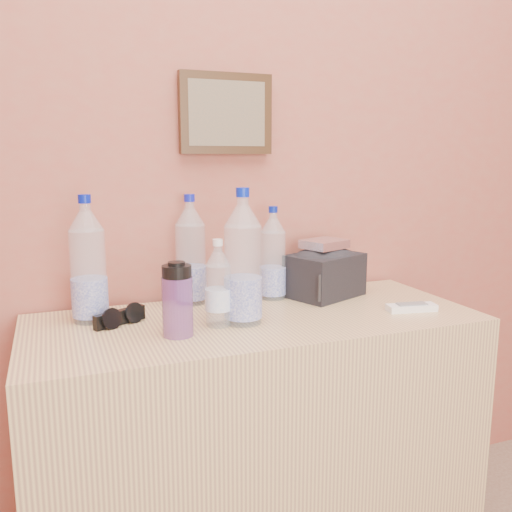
# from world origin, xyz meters

# --- Properties ---
(picture_frame) EXTENTS (0.30, 0.03, 0.25)m
(picture_frame) POSITION_xyz_m (-0.02, 1.98, 1.40)
(picture_frame) COLOR #382311
(picture_frame) RESTS_ON room_shell
(dresser) EXTENTS (1.29, 0.54, 0.81)m
(dresser) POSITION_xyz_m (-0.02, 1.71, 0.40)
(dresser) COLOR #AA8147
(dresser) RESTS_ON ground
(pet_large_a) EXTENTS (0.10, 0.10, 0.36)m
(pet_large_a) POSITION_xyz_m (-0.47, 1.84, 0.97)
(pet_large_a) COLOR silver
(pet_large_a) RESTS_ON dresser
(pet_large_b) EXTENTS (0.09, 0.09, 0.34)m
(pet_large_b) POSITION_xyz_m (-0.16, 1.93, 0.96)
(pet_large_b) COLOR silver
(pet_large_b) RESTS_ON dresser
(pet_large_c) EXTENTS (0.08, 0.08, 0.30)m
(pet_large_c) POSITION_xyz_m (0.11, 1.89, 0.94)
(pet_large_c) COLOR silver
(pet_large_c) RESTS_ON dresser
(pet_large_d) EXTENTS (0.10, 0.10, 0.38)m
(pet_large_d) POSITION_xyz_m (-0.07, 1.67, 0.98)
(pet_large_d) COLOR #C9EAFD
(pet_large_d) RESTS_ON dresser
(pet_small) EXTENTS (0.07, 0.07, 0.24)m
(pet_small) POSITION_xyz_m (-0.15, 1.67, 0.91)
(pet_small) COLOR white
(pet_small) RESTS_ON dresser
(nalgene_bottle) EXTENTS (0.08, 0.08, 0.20)m
(nalgene_bottle) POSITION_xyz_m (-0.27, 1.63, 0.90)
(nalgene_bottle) COLOR #6D3A8C
(nalgene_bottle) RESTS_ON dresser
(sunglasses) EXTENTS (0.17, 0.13, 0.04)m
(sunglasses) POSITION_xyz_m (-0.40, 1.78, 0.83)
(sunglasses) COLOR black
(sunglasses) RESTS_ON dresser
(ac_remote) EXTENTS (0.16, 0.07, 0.02)m
(ac_remote) POSITION_xyz_m (0.44, 1.60, 0.82)
(ac_remote) COLOR silver
(ac_remote) RESTS_ON dresser
(toiletry_bag) EXTENTS (0.28, 0.25, 0.16)m
(toiletry_bag) POSITION_xyz_m (0.28, 1.85, 0.89)
(toiletry_bag) COLOR black
(toiletry_bag) RESTS_ON dresser
(foil_packet) EXTENTS (0.16, 0.15, 0.03)m
(foil_packet) POSITION_xyz_m (0.28, 1.87, 0.98)
(foil_packet) COLOR silver
(foil_packet) RESTS_ON toiletry_bag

